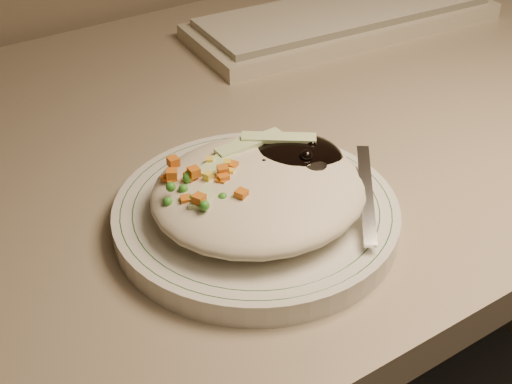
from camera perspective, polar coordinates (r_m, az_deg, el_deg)
desk at (r=0.92m, az=0.02°, el=-4.84°), size 1.40×0.70×0.74m
plate at (r=0.64m, az=0.00°, el=-1.90°), size 0.25×0.25×0.02m
plate_rim at (r=0.63m, az=0.00°, el=-1.18°), size 0.24×0.24×0.00m
meal at (r=0.62m, az=0.37°, el=0.52°), size 0.21×0.19×0.05m
keyboard at (r=1.04m, az=7.04°, el=13.60°), size 0.45×0.19×0.03m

